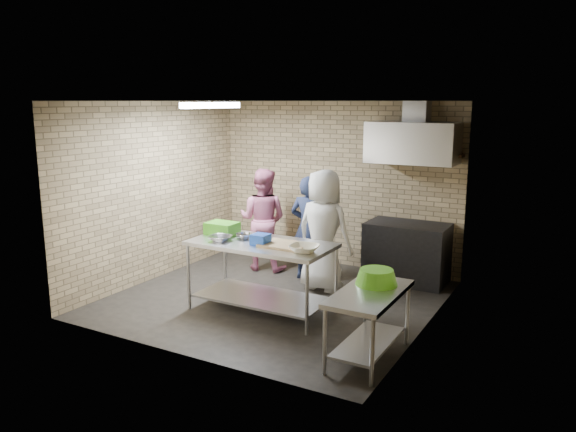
# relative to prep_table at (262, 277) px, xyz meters

# --- Properties ---
(floor) EXTENTS (4.20, 4.20, 0.00)m
(floor) POSITION_rel_prep_table_xyz_m (-0.08, 0.46, -0.46)
(floor) COLOR black
(floor) RESTS_ON ground
(ceiling) EXTENTS (4.20, 4.20, 0.00)m
(ceiling) POSITION_rel_prep_table_xyz_m (-0.08, 0.46, 2.24)
(ceiling) COLOR black
(ceiling) RESTS_ON ground
(back_wall) EXTENTS (4.20, 0.06, 2.70)m
(back_wall) POSITION_rel_prep_table_xyz_m (-0.08, 2.46, 0.89)
(back_wall) COLOR tan
(back_wall) RESTS_ON ground
(front_wall) EXTENTS (4.20, 0.06, 2.70)m
(front_wall) POSITION_rel_prep_table_xyz_m (-0.08, -1.54, 0.89)
(front_wall) COLOR tan
(front_wall) RESTS_ON ground
(left_wall) EXTENTS (0.06, 4.00, 2.70)m
(left_wall) POSITION_rel_prep_table_xyz_m (-2.18, 0.46, 0.89)
(left_wall) COLOR tan
(left_wall) RESTS_ON ground
(right_wall) EXTENTS (0.06, 4.00, 2.70)m
(right_wall) POSITION_rel_prep_table_xyz_m (2.02, 0.46, 0.89)
(right_wall) COLOR tan
(right_wall) RESTS_ON ground
(prep_table) EXTENTS (1.84, 0.92, 0.92)m
(prep_table) POSITION_rel_prep_table_xyz_m (0.00, 0.00, 0.00)
(prep_table) COLOR silver
(prep_table) RESTS_ON floor
(side_counter) EXTENTS (0.60, 1.20, 0.75)m
(side_counter) POSITION_rel_prep_table_xyz_m (1.72, -0.64, -0.09)
(side_counter) COLOR silver
(side_counter) RESTS_ON floor
(stove) EXTENTS (1.20, 0.70, 0.90)m
(stove) POSITION_rel_prep_table_xyz_m (1.27, 2.11, -0.01)
(stove) COLOR black
(stove) RESTS_ON floor
(range_hood) EXTENTS (1.30, 0.60, 0.60)m
(range_hood) POSITION_rel_prep_table_xyz_m (1.27, 2.16, 1.64)
(range_hood) COLOR silver
(range_hood) RESTS_ON back_wall
(hood_duct) EXTENTS (0.35, 0.30, 0.30)m
(hood_duct) POSITION_rel_prep_table_xyz_m (1.27, 2.31, 2.09)
(hood_duct) COLOR #A5A8AD
(hood_duct) RESTS_ON back_wall
(wall_shelf) EXTENTS (0.80, 0.20, 0.04)m
(wall_shelf) POSITION_rel_prep_table_xyz_m (1.57, 2.35, 1.46)
(wall_shelf) COLOR #3F2B19
(wall_shelf) RESTS_ON back_wall
(fluorescent_fixture) EXTENTS (0.10, 1.25, 0.08)m
(fluorescent_fixture) POSITION_rel_prep_table_xyz_m (-1.08, 0.46, 2.18)
(fluorescent_fixture) COLOR white
(fluorescent_fixture) RESTS_ON ceiling
(green_crate) EXTENTS (0.41, 0.31, 0.16)m
(green_crate) POSITION_rel_prep_table_xyz_m (-0.70, 0.12, 0.54)
(green_crate) COLOR #3FA01D
(green_crate) RESTS_ON prep_table
(blue_tub) EXTENTS (0.20, 0.20, 0.13)m
(blue_tub) POSITION_rel_prep_table_xyz_m (0.05, -0.10, 0.53)
(blue_tub) COLOR blue
(blue_tub) RESTS_ON prep_table
(cutting_board) EXTENTS (0.56, 0.43, 0.03)m
(cutting_board) POSITION_rel_prep_table_xyz_m (0.35, -0.02, 0.48)
(cutting_board) COLOR tan
(cutting_board) RESTS_ON prep_table
(mixing_bowl_a) EXTENTS (0.31, 0.31, 0.07)m
(mixing_bowl_a) POSITION_rel_prep_table_xyz_m (-0.50, -0.20, 0.50)
(mixing_bowl_a) COLOR #B0B1B7
(mixing_bowl_a) RESTS_ON prep_table
(mixing_bowl_b) EXTENTS (0.24, 0.24, 0.07)m
(mixing_bowl_b) POSITION_rel_prep_table_xyz_m (-0.30, 0.05, 0.50)
(mixing_bowl_b) COLOR #ADB0B4
(mixing_bowl_b) RESTS_ON prep_table
(ceramic_bowl) EXTENTS (0.38, 0.38, 0.09)m
(ceramic_bowl) POSITION_rel_prep_table_xyz_m (0.70, -0.15, 0.50)
(ceramic_bowl) COLOR #F2E9C2
(ceramic_bowl) RESTS_ON prep_table
(green_basin) EXTENTS (0.46, 0.46, 0.17)m
(green_basin) POSITION_rel_prep_table_xyz_m (1.70, -0.39, 0.37)
(green_basin) COLOR #59C626
(green_basin) RESTS_ON side_counter
(bottle_red) EXTENTS (0.07, 0.07, 0.18)m
(bottle_red) POSITION_rel_prep_table_xyz_m (1.32, 2.35, 1.57)
(bottle_red) COLOR #B22619
(bottle_red) RESTS_ON wall_shelf
(bottle_green) EXTENTS (0.06, 0.06, 0.15)m
(bottle_green) POSITION_rel_prep_table_xyz_m (1.72, 2.35, 1.55)
(bottle_green) COLOR green
(bottle_green) RESTS_ON wall_shelf
(man_navy) EXTENTS (0.60, 0.41, 1.60)m
(man_navy) POSITION_rel_prep_table_xyz_m (-0.09, 1.50, 0.34)
(man_navy) COLOR black
(man_navy) RESTS_ON floor
(woman_pink) EXTENTS (0.90, 0.75, 1.65)m
(woman_pink) POSITION_rel_prep_table_xyz_m (-0.97, 1.60, 0.36)
(woman_pink) COLOR #C5688E
(woman_pink) RESTS_ON floor
(woman_white) EXTENTS (0.91, 0.64, 1.76)m
(woman_white) POSITION_rel_prep_table_xyz_m (0.33, 1.16, 0.42)
(woman_white) COLOR silver
(woman_white) RESTS_ON floor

